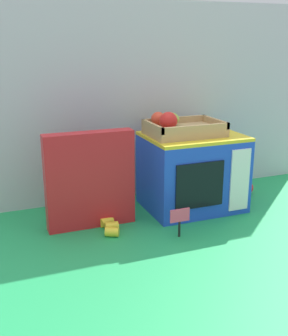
% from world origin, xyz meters
% --- Properties ---
extents(ground_plane, '(1.70, 1.70, 0.00)m').
position_xyz_m(ground_plane, '(0.00, 0.00, 0.00)').
color(ground_plane, '#219E54').
rests_on(ground_plane, ground).
extents(display_back_panel, '(1.61, 0.03, 0.78)m').
position_xyz_m(display_back_panel, '(0.00, 0.28, 0.39)').
color(display_back_panel, '#B7BABF').
rests_on(display_back_panel, ground).
extents(toy_microwave, '(0.36, 0.29, 0.29)m').
position_xyz_m(toy_microwave, '(0.14, 0.06, 0.15)').
color(toy_microwave, blue).
rests_on(toy_microwave, ground).
extents(food_groups_crate, '(0.27, 0.19, 0.10)m').
position_xyz_m(food_groups_crate, '(0.08, 0.07, 0.32)').
color(food_groups_crate, tan).
rests_on(food_groups_crate, toy_microwave).
extents(cookie_set_box, '(0.31, 0.06, 0.34)m').
position_xyz_m(cookie_set_box, '(-0.28, 0.02, 0.17)').
color(cookie_set_box, red).
rests_on(cookie_set_box, ground).
extents(price_sign, '(0.07, 0.01, 0.10)m').
position_xyz_m(price_sign, '(-0.03, -0.17, 0.07)').
color(price_sign, black).
rests_on(price_sign, ground).
extents(loose_toy_banana, '(0.06, 0.13, 0.03)m').
position_xyz_m(loose_toy_banana, '(-0.23, -0.04, 0.02)').
color(loose_toy_banana, yellow).
rests_on(loose_toy_banana, ground).
extents(loose_toy_apple, '(0.06, 0.06, 0.06)m').
position_xyz_m(loose_toy_apple, '(0.42, 0.10, 0.03)').
color(loose_toy_apple, red).
rests_on(loose_toy_apple, ground).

